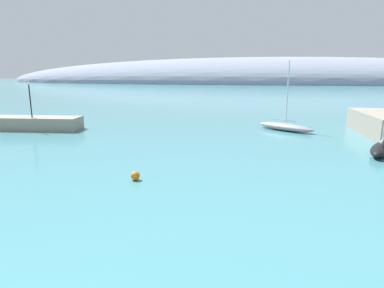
{
  "coord_description": "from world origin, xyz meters",
  "views": [
    {
      "loc": [
        5.94,
        -5.94,
        7.75
      ],
      "look_at": [
        1.39,
        23.05,
        1.21
      ],
      "focal_mm": 30.85,
      "sensor_mm": 36.0,
      "label": 1
    }
  ],
  "objects_px": {
    "harbor_lamp_post": "(30,96)",
    "sailboat_grey_mid_mooring": "(285,126)",
    "mooring_buoy_orange": "(135,176)",
    "sailboat_black_near_shore": "(382,148)"
  },
  "relations": [
    {
      "from": "sailboat_grey_mid_mooring",
      "to": "sailboat_black_near_shore",
      "type": "bearing_deg",
      "value": -20.78
    },
    {
      "from": "sailboat_black_near_shore",
      "to": "mooring_buoy_orange",
      "type": "height_order",
      "value": "sailboat_black_near_shore"
    },
    {
      "from": "sailboat_grey_mid_mooring",
      "to": "mooring_buoy_orange",
      "type": "distance_m",
      "value": 26.17
    },
    {
      "from": "mooring_buoy_orange",
      "to": "harbor_lamp_post",
      "type": "xyz_separation_m",
      "value": [
        -19.84,
        17.34,
        4.2
      ]
    },
    {
      "from": "sailboat_black_near_shore",
      "to": "mooring_buoy_orange",
      "type": "xyz_separation_m",
      "value": [
        -20.55,
        -10.73,
        -0.3
      ]
    },
    {
      "from": "sailboat_grey_mid_mooring",
      "to": "harbor_lamp_post",
      "type": "relative_size",
      "value": 1.97
    },
    {
      "from": "sailboat_black_near_shore",
      "to": "harbor_lamp_post",
      "type": "distance_m",
      "value": 41.1
    },
    {
      "from": "sailboat_grey_mid_mooring",
      "to": "harbor_lamp_post",
      "type": "xyz_separation_m",
      "value": [
        -32.97,
        -5.29,
        3.97
      ]
    },
    {
      "from": "harbor_lamp_post",
      "to": "sailboat_grey_mid_mooring",
      "type": "bearing_deg",
      "value": 9.11
    },
    {
      "from": "sailboat_black_near_shore",
      "to": "harbor_lamp_post",
      "type": "xyz_separation_m",
      "value": [
        -40.38,
        6.61,
        3.9
      ]
    }
  ]
}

